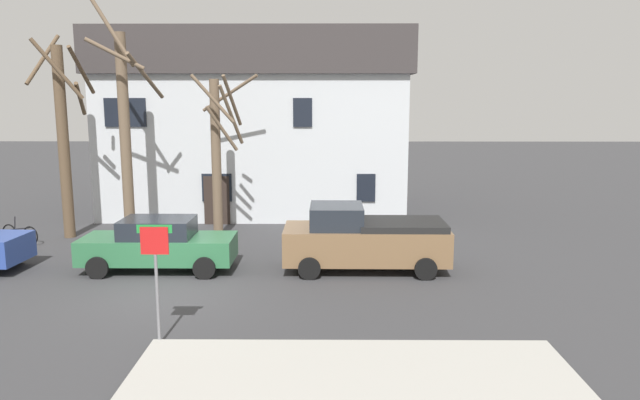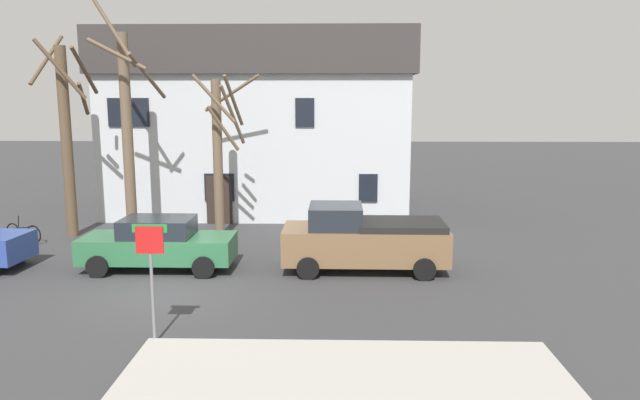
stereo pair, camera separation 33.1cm
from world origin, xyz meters
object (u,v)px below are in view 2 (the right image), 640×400
Objects in this scene: tree_bare_far at (220,150)px; street_sign_pole at (151,261)px; building_main at (261,122)px; bicycle_leaning at (23,233)px; tree_bare_near at (67,134)px; car_green_sedan at (158,244)px; tree_bare_mid at (127,129)px; pickup_truck_brown at (363,239)px.

tree_bare_far is 10.15m from street_sign_pole.
tree_bare_far is at bearing -97.08° from building_main.
tree_bare_far is 8.03m from bicycle_leaning.
tree_bare_near is 12.21m from street_sign_pole.
building_main is at bearing 41.98° from bicycle_leaning.
building_main is 2.96× the size of car_green_sedan.
tree_bare_mid is 10.86m from street_sign_pole.
street_sign_pole reaches higher than pickup_truck_brown.
tree_bare_near is 2.90× the size of street_sign_pole.
building_main is 6.58m from tree_bare_far.
tree_bare_mid reaches higher than pickup_truck_brown.
tree_bare_near reaches higher than pickup_truck_brown.
tree_bare_far is at bearing -1.92° from tree_bare_near.
tree_bare_far is 5.16m from car_green_sedan.
pickup_truck_brown is (11.22, -4.40, -3.02)m from tree_bare_near.
car_green_sedan is 7.07m from bicycle_leaning.
tree_bare_mid is 3.36× the size of street_sign_pole.
tree_bare_far is (3.45, 0.14, -0.79)m from tree_bare_mid.
car_green_sedan is at bearing -61.48° from tree_bare_mid.
bicycle_leaning is (-7.76, 9.14, -1.53)m from street_sign_pole.
bicycle_leaning is (-8.17, -7.36, -3.90)m from building_main.
tree_bare_near is 0.86× the size of tree_bare_mid.
tree_bare_mid is 3.54m from tree_bare_far.
tree_bare_near reaches higher than street_sign_pole.
car_green_sedan is at bearing -179.20° from pickup_truck_brown.
pickup_truck_brown is (4.48, -10.68, -3.26)m from building_main.
bicycle_leaning is at bearing 130.33° from street_sign_pole.
tree_bare_near is at bearing 172.29° from tree_bare_mid.
car_green_sedan is 0.93× the size of pickup_truck_brown.
pickup_truck_brown is at bearing 49.91° from street_sign_pole.
car_green_sedan is at bearing -100.51° from building_main.
building_main is 5.23× the size of street_sign_pole.
tree_bare_mid reaches higher than tree_bare_far.
tree_bare_far reaches higher than pickup_truck_brown.
building_main reaches higher than tree_bare_near.
bicycle_leaning is at bearing -169.23° from tree_bare_mid.
tree_bare_mid is 1.76× the size of pickup_truck_brown.
tree_bare_mid reaches higher than building_main.
tree_bare_mid is at bearing 155.05° from pickup_truck_brown.
tree_bare_mid is at bearing -7.71° from tree_bare_near.
car_green_sedan is 2.87× the size of bicycle_leaning.
bicycle_leaning is at bearing -143.04° from tree_bare_near.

